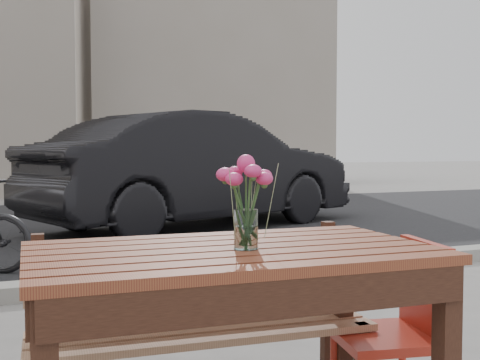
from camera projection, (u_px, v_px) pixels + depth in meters
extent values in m
cube|color=black|center=(54.00, 229.00, 8.36)|extent=(30.00, 8.00, 0.00)
cube|color=gray|center=(103.00, 285.00, 4.66)|extent=(30.00, 0.25, 0.12)
cube|color=gray|center=(206.00, 84.00, 17.49)|extent=(7.00, 3.00, 6.00)
cube|color=maroon|center=(232.00, 252.00, 1.95)|extent=(1.32, 0.81, 0.03)
cube|color=black|center=(343.00, 327.00, 2.47)|extent=(0.07, 0.07, 0.76)
cube|color=#A37554|center=(204.00, 331.00, 2.30)|extent=(1.34, 0.45, 0.03)
cube|color=#A37554|center=(192.00, 265.00, 2.48)|extent=(1.31, 0.12, 0.36)
cube|color=black|center=(39.00, 340.00, 2.26)|extent=(0.05, 0.05, 0.80)
cube|color=black|center=(328.00, 312.00, 2.63)|extent=(0.05, 0.05, 0.80)
cube|color=#B02A1B|center=(384.00, 337.00, 2.34)|extent=(0.44, 0.44, 0.04)
cube|color=#B02A1B|center=(425.00, 286.00, 2.36)|extent=(0.11, 0.37, 0.36)
cylinder|color=white|center=(246.00, 229.00, 1.91)|extent=(0.08, 0.08, 0.13)
cylinder|color=#335B2C|center=(246.00, 209.00, 1.91)|extent=(0.05, 0.05, 0.26)
imported|color=black|center=(197.00, 171.00, 8.54)|extent=(5.13, 3.23, 1.60)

